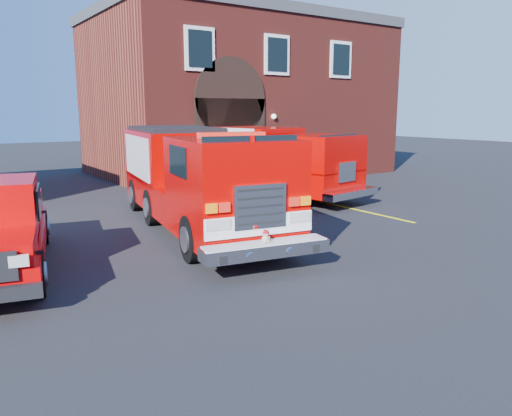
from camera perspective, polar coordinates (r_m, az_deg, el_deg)
ground at (r=12.54m, az=-3.07°, el=-4.97°), size 100.00×100.00×0.00m
parking_stripe_near at (r=17.36m, az=13.89°, el=-0.76°), size 0.12×3.00×0.01m
parking_stripe_mid at (r=19.45m, az=7.36°, el=0.73°), size 0.12×3.00×0.01m
parking_stripe_far at (r=21.76m, az=2.15°, el=1.90°), size 0.12×3.00×0.01m
fire_station at (r=28.68m, az=-2.08°, el=12.62°), size 15.20×10.20×8.45m
fire_engine at (r=14.77m, az=-6.89°, el=3.49°), size 4.27×9.93×2.96m
secondary_truck at (r=20.78m, az=1.04°, el=5.68°), size 4.06×8.89×2.78m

